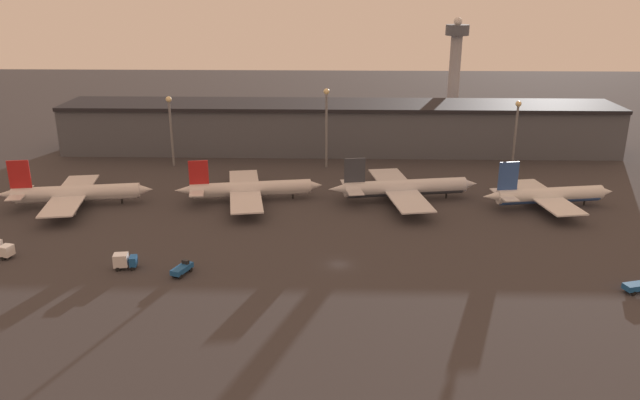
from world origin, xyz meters
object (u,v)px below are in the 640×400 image
service_vehicle_2 (182,269)px  airplane_3 (548,195)px  airplane_0 (75,193)px  control_tower (455,64)px  airplane_1 (249,189)px  service_vehicle_1 (124,261)px  airplane_2 (403,188)px

service_vehicle_2 → airplane_3: bearing=-41.9°
airplane_0 → control_tower: bearing=30.9°
airplane_1 → control_tower: (69.32, 92.73, 21.51)m
service_vehicle_1 → service_vehicle_2: (12.26, -2.17, -0.60)m
airplane_0 → airplane_2: 85.97m
airplane_0 → service_vehicle_1: (25.03, -37.32, -1.57)m
service_vehicle_2 → control_tower: size_ratio=0.13×
airplane_2 → control_tower: bearing=63.1°
airplane_3 → control_tower: 98.71m
airplane_3 → service_vehicle_2: 94.74m
airplane_0 → airplane_2: bearing=-5.4°
service_vehicle_1 → airplane_3: bearing=13.8°
airplane_1 → service_vehicle_1: bearing=-124.5°
airplane_3 → control_tower: control_tower is taller
airplane_1 → service_vehicle_1: (-19.63, -42.60, -1.41)m
service_vehicle_1 → airplane_1: bearing=57.1°
airplane_0 → airplane_3: airplane_0 is taller
airplane_1 → service_vehicle_1: airplane_1 is taller
airplane_1 → airplane_3: bearing=-12.2°
airplane_0 → service_vehicle_2: 54.36m
airplane_0 → service_vehicle_2: (37.29, -39.49, -2.17)m
service_vehicle_2 → airplane_0: bearing=65.4°
service_vehicle_1 → control_tower: control_tower is taller
airplane_3 → service_vehicle_1: (-97.40, -39.34, -1.51)m
service_vehicle_1 → airplane_2: bearing=27.7°
airplane_0 → airplane_3: bearing=-8.8°
airplane_1 → service_vehicle_2: 45.41m
airplane_1 → airplane_2: airplane_2 is taller
airplane_2 → airplane_3: airplane_3 is taller
airplane_1 → service_vehicle_1: 46.92m
airplane_0 → airplane_2: (85.72, 6.56, 0.13)m
airplane_0 → airplane_1: 44.96m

